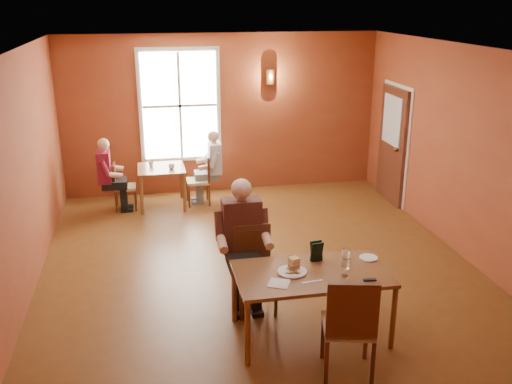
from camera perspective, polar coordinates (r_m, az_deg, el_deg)
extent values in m
cube|color=brown|center=(8.13, 0.28, -7.47)|extent=(6.00, 7.00, 0.01)
cube|color=brown|center=(10.94, -3.38, 7.77)|extent=(6.00, 0.04, 3.00)
cube|color=brown|center=(4.45, 9.40, -9.78)|extent=(6.00, 0.04, 3.00)
cube|color=brown|center=(7.60, -22.46, 1.30)|extent=(0.04, 7.00, 3.00)
cube|color=brown|center=(8.67, 20.16, 3.64)|extent=(0.04, 7.00, 3.00)
cube|color=white|center=(7.31, 0.31, 14.10)|extent=(6.00, 7.00, 0.04)
cube|color=white|center=(10.78, -7.63, 8.55)|extent=(1.36, 0.10, 1.96)
cube|color=maroon|center=(10.72, 13.41, 4.58)|extent=(0.12, 1.04, 2.10)
cylinder|color=brown|center=(10.89, 1.41, 11.47)|extent=(0.16, 0.16, 0.28)
cylinder|color=white|center=(6.25, 3.65, -7.89)|extent=(0.40, 0.40, 0.04)
cube|color=tan|center=(6.30, 3.83, -7.25)|extent=(0.12, 0.12, 0.12)
cube|color=black|center=(6.50, 6.08, -5.92)|extent=(0.15, 0.09, 0.23)
cube|color=silver|center=(6.09, 5.65, -8.89)|extent=(0.24, 0.04, 0.00)
cube|color=white|center=(6.03, 2.31, -9.11)|extent=(0.28, 0.28, 0.01)
cylinder|color=white|center=(6.69, 11.19, -6.48)|extent=(0.24, 0.24, 0.02)
cube|color=black|center=(6.20, 11.30, -8.61)|extent=(0.14, 0.05, 0.02)
imported|color=silver|center=(10.19, -8.44, 2.52)|extent=(0.14, 0.14, 0.09)
imported|color=white|center=(10.41, -10.44, 2.78)|extent=(0.12, 0.12, 0.09)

